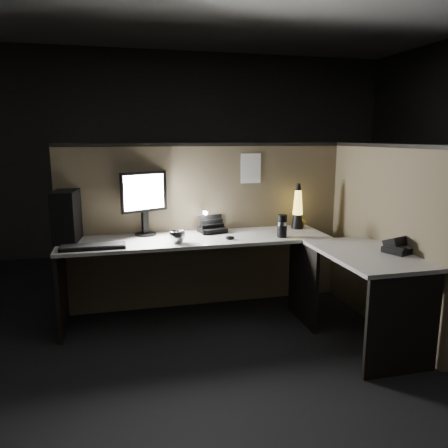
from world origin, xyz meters
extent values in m
plane|color=black|center=(0.00, 0.00, 0.00)|extent=(6.00, 6.00, 0.00)
plane|color=#282623|center=(0.00, 3.00, 1.35)|extent=(6.00, 0.00, 6.00)
cube|color=brown|center=(0.00, 0.93, 0.75)|extent=(2.66, 0.06, 1.50)
cube|color=brown|center=(1.33, 0.10, 0.75)|extent=(0.06, 1.66, 1.50)
cube|color=#B2AEA8|center=(-0.15, 0.60, 0.71)|extent=(2.30, 0.60, 0.03)
cube|color=#B2AEA8|center=(1.00, -0.20, 0.71)|extent=(0.60, 1.00, 0.03)
cube|color=black|center=(-1.28, 0.60, 0.35)|extent=(0.03, 0.55, 0.70)
cube|color=black|center=(1.00, -0.68, 0.35)|extent=(0.55, 0.03, 0.70)
cube|color=black|center=(0.72, 0.30, 0.35)|extent=(0.03, 0.55, 0.70)
cube|color=black|center=(-1.21, 0.76, 0.94)|extent=(0.22, 0.42, 0.42)
cylinder|color=black|center=(-0.57, 0.81, 0.74)|extent=(0.19, 0.19, 0.02)
cube|color=black|center=(-0.57, 0.83, 0.85)|extent=(0.06, 0.06, 0.21)
cube|color=black|center=(-0.57, 0.82, 1.11)|extent=(0.41, 0.22, 0.35)
cube|color=white|center=(-0.57, 0.80, 1.11)|extent=(0.35, 0.16, 0.30)
cube|color=black|center=(-1.00, 0.42, 0.74)|extent=(0.50, 0.17, 0.02)
ellipsoid|color=black|center=(0.11, 0.46, 0.75)|extent=(0.09, 0.08, 0.03)
cube|color=white|center=(-0.04, 0.88, 0.74)|extent=(0.04, 0.04, 0.03)
cylinder|color=white|center=(-0.04, 0.88, 0.84)|extent=(0.01, 0.01, 0.16)
cylinder|color=white|center=(-0.04, 0.83, 0.92)|extent=(0.01, 0.11, 0.01)
sphere|color=white|center=(-0.04, 0.76, 0.91)|extent=(0.04, 0.04, 0.04)
cube|color=black|center=(0.03, 0.78, 0.75)|extent=(0.26, 0.25, 0.04)
cube|color=black|center=(0.03, 0.75, 0.79)|extent=(0.22, 0.07, 0.08)
cube|color=black|center=(0.03, 0.84, 0.82)|extent=(0.22, 0.07, 0.15)
cone|color=black|center=(0.85, 0.75, 0.80)|extent=(0.11, 0.11, 0.14)
cone|color=yellow|center=(0.85, 0.75, 0.98)|extent=(0.09, 0.09, 0.23)
sphere|color=#906615|center=(0.85, 0.75, 0.91)|extent=(0.05, 0.05, 0.05)
sphere|color=#906615|center=(0.85, 0.75, 0.99)|extent=(0.03, 0.03, 0.03)
cone|color=black|center=(0.85, 0.75, 1.13)|extent=(0.06, 0.06, 0.06)
cylinder|color=black|center=(0.57, 0.44, 0.83)|extent=(0.09, 0.09, 0.20)
imported|color=silver|center=(-0.34, 0.45, 0.78)|extent=(0.16, 0.16, 0.10)
sphere|color=gold|center=(0.92, 0.79, 0.78)|extent=(0.06, 0.06, 0.06)
cube|color=white|center=(0.42, 0.90, 1.29)|extent=(0.19, 0.00, 0.28)
cube|color=black|center=(1.24, -0.26, 0.75)|extent=(0.25, 0.24, 0.04)
cube|color=black|center=(1.24, -0.22, 0.81)|extent=(0.23, 0.19, 0.10)
cube|color=black|center=(1.18, -0.30, 0.78)|extent=(0.10, 0.16, 0.03)
cube|color=#3F3F42|center=(1.28, -0.28, 0.78)|extent=(0.12, 0.12, 0.00)
camera|label=1|loc=(-0.80, -3.02, 1.58)|focal=35.00mm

